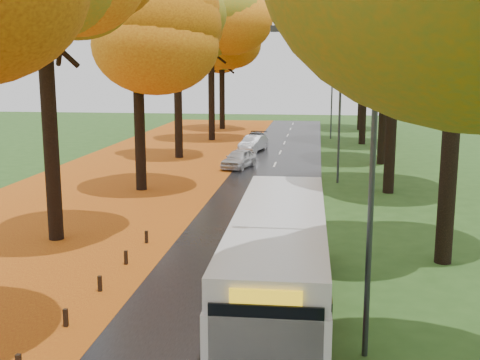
% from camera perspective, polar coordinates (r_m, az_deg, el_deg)
% --- Properties ---
extents(road, '(6.50, 90.00, 0.04)m').
position_cam_1_polar(road, '(31.80, 1.91, -1.77)').
color(road, black).
rests_on(road, ground).
extents(centre_line, '(0.12, 90.00, 0.01)m').
position_cam_1_polar(centre_line, '(31.79, 1.91, -1.73)').
color(centre_line, silver).
rests_on(centre_line, road).
extents(leaf_verge, '(12.00, 90.00, 0.02)m').
position_cam_1_polar(leaf_verge, '(33.84, -13.45, -1.31)').
color(leaf_verge, maroon).
rests_on(leaf_verge, ground).
extents(leaf_drift, '(0.90, 90.00, 0.01)m').
position_cam_1_polar(leaf_drift, '(32.22, -3.50, -1.58)').
color(leaf_drift, '#C67514').
rests_on(leaf_drift, road).
extents(trees_left, '(9.20, 74.00, 13.88)m').
position_cam_1_polar(trees_left, '(34.56, -10.00, 14.96)').
color(trees_left, black).
rests_on(trees_left, ground).
extents(trees_right, '(9.30, 74.20, 13.96)m').
position_cam_1_polar(trees_right, '(33.19, 15.27, 15.19)').
color(trees_right, black).
rests_on(trees_right, ground).
extents(streetlamp_near, '(2.45, 0.18, 8.00)m').
position_cam_1_polar(streetlamp_near, '(14.11, 11.43, 1.40)').
color(streetlamp_near, '#333538').
rests_on(streetlamp_near, ground).
extents(streetlamp_mid, '(2.45, 0.18, 8.00)m').
position_cam_1_polar(streetlamp_mid, '(35.98, 9.05, 7.13)').
color(streetlamp_mid, '#333538').
rests_on(streetlamp_mid, ground).
extents(streetlamp_far, '(2.45, 0.18, 8.00)m').
position_cam_1_polar(streetlamp_far, '(57.94, 8.46, 8.52)').
color(streetlamp_far, '#333538').
rests_on(streetlamp_far, ground).
extents(bus, '(2.70, 11.15, 2.92)m').
position_cam_1_polar(bus, '(17.08, 3.75, -7.62)').
color(bus, '#5B0E21').
rests_on(bus, road).
extents(car_white, '(2.36, 4.01, 1.28)m').
position_cam_1_polar(car_white, '(41.02, -0.11, 2.04)').
color(car_white, silver).
rests_on(car_white, road).
extents(car_silver, '(2.21, 4.09, 1.28)m').
position_cam_1_polar(car_silver, '(48.99, 1.26, 3.49)').
color(car_silver, '#ABADB3').
rests_on(car_silver, road).
extents(car_dark, '(2.00, 4.27, 1.20)m').
position_cam_1_polar(car_dark, '(51.60, 1.44, 3.82)').
color(car_dark, black).
rests_on(car_dark, road).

